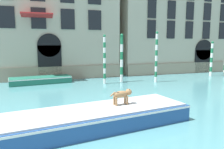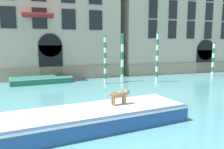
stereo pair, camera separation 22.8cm
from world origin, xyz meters
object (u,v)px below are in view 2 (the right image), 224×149
Objects in this scene: boat_foreground at (91,117)px; boat_moored_near_palazzo at (42,80)px; mooring_pole_1 at (157,57)px; mooring_pole_3 at (122,58)px; dog_on_deck at (120,94)px; mooring_pole_0 at (105,59)px; mooring_pole_5 at (213,59)px.

boat_foreground is 11.35m from boat_moored_near_palazzo.
boat_foreground is at bearing -132.09° from mooring_pole_1.
mooring_pole_3 reaches higher than boat_foreground.
boat_foreground is 11.69m from mooring_pole_1.
boat_moored_near_palazzo is at bearing 167.21° from mooring_pole_3.
mooring_pole_0 is (1.84, 8.98, 0.89)m from dog_on_deck.
boat_moored_near_palazzo is at bearing 99.83° from dog_on_deck.
dog_on_deck is 10.51m from mooring_pole_1.
mooring_pole_0 reaches higher than boat_foreground.
boat_foreground is at bearing -146.57° from mooring_pole_5.
mooring_pole_5 reaches higher than boat_moored_near_palazzo.
mooring_pole_3 is (6.87, -1.56, 1.86)m from boat_moored_near_palazzo.
mooring_pole_1 is at bearing -20.10° from mooring_pole_3.
mooring_pole_0 is 4.59m from mooring_pole_1.
boat_moored_near_palazzo is at bearing 159.71° from mooring_pole_0.
boat_moored_near_palazzo is 10.26m from mooring_pole_1.
mooring_pole_3 reaches higher than dog_on_deck.
boat_foreground is 18.05m from mooring_pole_5.
mooring_pole_0 is at bearing 171.40° from mooring_pole_1.
mooring_pole_5 reaches higher than boat_foreground.
mooring_pole_1 is 1.22× the size of mooring_pole_5.
dog_on_deck is 10.02m from mooring_pole_3.
boat_foreground is 9.94m from mooring_pole_0.
mooring_pole_3 is at bearing -19.55° from boat_moored_near_palazzo.
mooring_pole_1 reaches higher than boat_moored_near_palazzo.
dog_on_deck is 0.28× the size of mooring_pole_5.
dog_on_deck is 9.21m from mooring_pole_0.
mooring_pole_0 is at bearing 63.09° from boat_foreground.
mooring_pole_5 is (11.81, 0.65, -0.25)m from mooring_pole_0.
dog_on_deck is at bearing -127.56° from mooring_pole_1.
mooring_pole_1 reaches higher than mooring_pole_5.
mooring_pole_1 is (4.54, -0.69, 0.15)m from mooring_pole_0.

